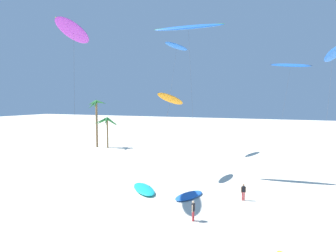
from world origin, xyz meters
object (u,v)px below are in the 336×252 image
object	(u,v)px
flying_kite_7	(74,31)
grounded_kite_0	(144,189)
flying_kite_1	(291,65)
palm_tree_1	(107,123)
person_foreground_walker	(193,210)
grounded_kite_1	(189,196)
flying_kite_6	(177,46)
palm_tree_0	(96,110)
person_near_left	(243,191)
flying_kite_0	(188,27)
flying_kite_4	(171,99)
flying_kite_2	(333,54)

from	to	relation	value
flying_kite_7	grounded_kite_0	world-z (taller)	flying_kite_7
flying_kite_1	palm_tree_1	bearing A→B (deg)	-172.03
flying_kite_1	person_foreground_walker	bearing A→B (deg)	-101.87
palm_tree_1	grounded_kite_1	distance (m)	33.85
flying_kite_6	palm_tree_0	bearing A→B (deg)	-175.91
grounded_kite_0	person_foreground_walker	distance (m)	9.03
palm_tree_1	flying_kite_1	world-z (taller)	flying_kite_1
flying_kite_1	person_foreground_walker	xyz separation A→B (m)	(-6.79, -32.34, -14.67)
grounded_kite_0	person_near_left	xyz separation A→B (m)	(10.25, 1.10, 0.68)
flying_kite_0	flying_kite_4	world-z (taller)	flying_kite_0
palm_tree_0	flying_kite_6	distance (m)	20.81
palm_tree_1	palm_tree_0	bearing A→B (deg)	177.44
flying_kite_1	grounded_kite_1	bearing A→B (deg)	-108.34
flying_kite_2	person_foreground_walker	size ratio (longest dim) A/B	10.36
grounded_kite_0	grounded_kite_1	world-z (taller)	grounded_kite_0
flying_kite_6	grounded_kite_0	bearing A→B (deg)	-77.21
flying_kite_6	grounded_kite_0	world-z (taller)	flying_kite_6
flying_kite_1	flying_kite_2	distance (m)	8.34
palm_tree_0	palm_tree_1	xyz separation A→B (m)	(2.55, -0.11, -2.63)
palm_tree_1	grounded_kite_0	xyz separation A→B (m)	(19.96, -22.22, -4.92)
grounded_kite_0	palm_tree_0	bearing A→B (deg)	135.22
flying_kite_0	flying_kite_4	xyz separation A→B (m)	(-2.10, -0.51, -8.70)
flying_kite_7	person_foreground_walker	bearing A→B (deg)	-6.76
flying_kite_0	flying_kite_2	world-z (taller)	flying_kite_0
flying_kite_4	person_foreground_walker	xyz separation A→B (m)	(6.98, -12.31, -8.94)
grounded_kite_1	person_foreground_walker	world-z (taller)	person_foreground_walker
flying_kite_2	flying_kite_7	xyz separation A→B (m)	(-25.07, -24.57, 0.18)
flying_kite_7	person_foreground_walker	distance (m)	20.13
grounded_kite_1	person_foreground_walker	size ratio (longest dim) A/B	2.54
flying_kite_2	person_foreground_walker	world-z (taller)	flying_kite_2
flying_kite_4	person_near_left	size ratio (longest dim) A/B	6.69
person_foreground_walker	flying_kite_2	bearing A→B (deg)	64.80
palm_tree_0	grounded_kite_1	size ratio (longest dim) A/B	2.31
flying_kite_6	person_foreground_walker	bearing A→B (deg)	-66.47
person_near_left	flying_kite_4	bearing A→B (deg)	149.63
grounded_kite_0	palm_tree_1	bearing A→B (deg)	131.93
flying_kite_0	person_near_left	distance (m)	20.35
palm_tree_1	flying_kite_1	xyz separation A→B (m)	(33.99, 4.76, 10.45)
palm_tree_0	flying_kite_0	distance (m)	30.92
flying_kite_6	palm_tree_1	bearing A→B (deg)	-174.76
flying_kite_2	person_near_left	xyz separation A→B (m)	(-9.26, -19.63, -15.31)
flying_kite_1	grounded_kite_1	xyz separation A→B (m)	(-8.95, -26.99, -15.42)
person_foreground_walker	flying_kite_4	bearing A→B (deg)	119.55
flying_kite_2	person_foreground_walker	xyz separation A→B (m)	(-12.27, -26.09, -15.29)
flying_kite_7	flying_kite_2	bearing A→B (deg)	44.42
palm_tree_0	palm_tree_1	distance (m)	3.67
flying_kite_0	flying_kite_7	world-z (taller)	flying_kite_0
palm_tree_0	flying_kite_7	distance (m)	32.35
flying_kite_0	grounded_kite_1	world-z (taller)	flying_kite_0
flying_kite_1	flying_kite_7	world-z (taller)	flying_kite_7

